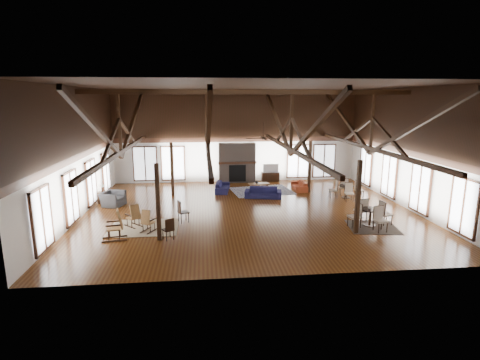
{
  "coord_description": "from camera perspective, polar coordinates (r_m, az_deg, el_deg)",
  "views": [
    {
      "loc": [
        -2.24,
        -17.64,
        5.43
      ],
      "look_at": [
        -0.37,
        1.0,
        1.37
      ],
      "focal_mm": 28.0,
      "sensor_mm": 36.0,
      "label": 1
    }
  ],
  "objects": [
    {
      "name": "side_chair_b",
      "position": [
        14.99,
        -10.78,
        -7.12
      ],
      "size": [
        0.52,
        0.52,
        0.89
      ],
      "rotation": [
        0.0,
        0.0,
        0.54
      ],
      "color": "black",
      "rests_on": "floor"
    },
    {
      "name": "cup_near",
      "position": [
        17.21,
        19.15,
        -4.01
      ],
      "size": [
        0.16,
        0.16,
        0.11
      ],
      "primitive_type": "imported",
      "rotation": [
        0.0,
        0.0,
        -0.2
      ],
      "color": "#B2B2B2",
      "rests_on": "cafe_table_near"
    },
    {
      "name": "floor",
      "position": [
        18.59,
        1.44,
        -4.74
      ],
      "size": [
        16.0,
        16.0,
        0.0
      ],
      "primitive_type": "plane",
      "color": "#583212",
      "rests_on": "ground"
    },
    {
      "name": "rug_navy",
      "position": [
        22.61,
        3.34,
        -1.66
      ],
      "size": [
        3.87,
        3.14,
        0.01
      ],
      "primitive_type": "cube",
      "rotation": [
        0.0,
        0.0,
        0.15
      ],
      "color": "#161B3F",
      "rests_on": "floor"
    },
    {
      "name": "sofa_navy_left",
      "position": [
        22.46,
        -2.68,
        -1.04
      ],
      "size": [
        1.97,
        1.0,
        0.55
      ],
      "primitive_type": "imported",
      "rotation": [
        0.0,
        0.0,
        1.43
      ],
      "color": "#17163C",
      "rests_on": "floor"
    },
    {
      "name": "side_chair_a",
      "position": [
        16.95,
        -8.93,
        -4.5
      ],
      "size": [
        0.56,
        0.56,
        1.02
      ],
      "rotation": [
        0.0,
        0.0,
        -1.18
      ],
      "color": "black",
      "rests_on": "floor"
    },
    {
      "name": "vase",
      "position": [
        22.48,
        2.58,
        -0.27
      ],
      "size": [
        0.23,
        0.23,
        0.21
      ],
      "primitive_type": "imported",
      "rotation": [
        0.0,
        0.0,
        -0.18
      ],
      "color": "#B2B2B2",
      "rests_on": "coffee_table"
    },
    {
      "name": "coffee_table",
      "position": [
        22.55,
        2.9,
        -0.65
      ],
      "size": [
        1.31,
        0.86,
        0.46
      ],
      "rotation": [
        0.0,
        0.0,
        0.23
      ],
      "color": "brown",
      "rests_on": "floor"
    },
    {
      "name": "rocking_chair_a",
      "position": [
        16.86,
        -15.84,
        -5.33
      ],
      "size": [
        0.85,
        0.85,
        1.01
      ],
      "rotation": [
        0.0,
        0.0,
        0.77
      ],
      "color": "#966039",
      "rests_on": "floor"
    },
    {
      "name": "sofa_orange",
      "position": [
        23.13,
        9.01,
        -0.83
      ],
      "size": [
        1.8,
        0.76,
        0.52
      ],
      "primitive_type": "imported",
      "rotation": [
        0.0,
        0.0,
        -1.61
      ],
      "color": "maroon",
      "rests_on": "floor"
    },
    {
      "name": "wall_back",
      "position": [
        24.86,
        -0.54,
        6.63
      ],
      "size": [
        16.0,
        0.02,
        6.0
      ],
      "primitive_type": "cube",
      "color": "silver",
      "rests_on": "floor"
    },
    {
      "name": "television",
      "position": [
        25.22,
        4.68,
        1.82
      ],
      "size": [
        1.03,
        0.15,
        0.59
      ],
      "primitive_type": "imported",
      "rotation": [
        0.0,
        0.0,
        -0.01
      ],
      "color": "#B2B2B2",
      "rests_on": "tv_console"
    },
    {
      "name": "rug_dark",
      "position": [
        17.29,
        19.55,
        -6.78
      ],
      "size": [
        2.29,
        2.14,
        0.01
      ],
      "primitive_type": "cube",
      "rotation": [
        0.0,
        0.0,
        -0.16
      ],
      "color": "black",
      "rests_on": "floor"
    },
    {
      "name": "rug_tan",
      "position": [
        16.77,
        -14.41,
        -7.03
      ],
      "size": [
        2.94,
        2.33,
        0.01
      ],
      "primitive_type": "cube",
      "rotation": [
        0.0,
        0.0,
        -0.01
      ],
      "color": "tan",
      "rests_on": "floor"
    },
    {
      "name": "wall_right",
      "position": [
        20.54,
        24.29,
        4.37
      ],
      "size": [
        0.02,
        14.0,
        6.0
      ],
      "primitive_type": "cube",
      "color": "silver",
      "rests_on": "floor"
    },
    {
      "name": "cup_far",
      "position": [
        21.68,
        15.65,
        -0.63
      ],
      "size": [
        0.15,
        0.15,
        0.11
      ],
      "primitive_type": "imported",
      "rotation": [
        0.0,
        0.0,
        -0.1
      ],
      "color": "#B2B2B2",
      "rests_on": "cafe_table_far"
    },
    {
      "name": "roof_truss",
      "position": [
        17.84,
        1.51,
        7.73
      ],
      "size": [
        15.6,
        14.07,
        3.14
      ],
      "color": "#321F0E",
      "rests_on": "wall_back"
    },
    {
      "name": "wall_left",
      "position": [
        18.72,
        -23.65,
        3.75
      ],
      "size": [
        0.02,
        14.0,
        6.0
      ],
      "primitive_type": "cube",
      "color": "silver",
      "rests_on": "floor"
    },
    {
      "name": "wall_front",
      "position": [
        11.14,
        6.0,
        -0.42
      ],
      "size": [
        16.0,
        0.02,
        6.0
      ],
      "primitive_type": "cube",
      "color": "silver",
      "rests_on": "floor"
    },
    {
      "name": "cafe_table_near",
      "position": [
        17.28,
        19.24,
        -4.94
      ],
      "size": [
        2.06,
        2.06,
        1.06
      ],
      "rotation": [
        0.0,
        0.0,
        0.14
      ],
      "color": "black",
      "rests_on": "floor"
    },
    {
      "name": "ceiling_fan",
      "position": [
        16.95,
        3.62,
        6.47
      ],
      "size": [
        1.6,
        1.6,
        0.75
      ],
      "color": "black",
      "rests_on": "roof_truss"
    },
    {
      "name": "rocking_chair_b",
      "position": [
        16.09,
        -13.95,
        -6.13
      ],
      "size": [
        0.7,
        0.85,
        0.97
      ],
      "rotation": [
        0.0,
        0.0,
        -0.47
      ],
      "color": "#966039",
      "rests_on": "floor"
    },
    {
      "name": "sofa_navy_front",
      "position": [
        21.02,
        3.55,
        -1.91
      ],
      "size": [
        2.16,
        1.17,
        0.6
      ],
      "primitive_type": "imported",
      "rotation": [
        0.0,
        0.0,
        -0.19
      ],
      "color": "#17163D",
      "rests_on": "floor"
    },
    {
      "name": "armchair",
      "position": [
        20.5,
        -18.82,
        -2.73
      ],
      "size": [
        1.38,
        1.29,
        0.73
      ],
      "primitive_type": "imported",
      "rotation": [
        0.0,
        0.0,
        1.26
      ],
      "color": "#343537",
      "rests_on": "floor"
    },
    {
      "name": "tv_console",
      "position": [
        25.33,
        4.65,
        0.51
      ],
      "size": [
        1.18,
        0.44,
        0.59
      ],
      "primitive_type": "cube",
      "color": "black",
      "rests_on": "floor"
    },
    {
      "name": "post_grid",
      "position": [
        18.21,
        1.47,
        -0.15
      ],
      "size": [
        8.16,
        7.16,
        3.05
      ],
      "color": "#321F0E",
      "rests_on": "floor"
    },
    {
      "name": "fireplace",
      "position": [
        24.76,
        -0.46,
        2.61
      ],
      "size": [
        2.5,
        0.69,
        2.6
      ],
      "color": "#6C5C52",
      "rests_on": "floor"
    },
    {
      "name": "rocking_chair_c",
      "position": [
        15.55,
        -18.27,
        -6.59
      ],
      "size": [
        1.02,
        0.65,
        1.22
      ],
      "rotation": [
        0.0,
        0.0,
        1.74
      ],
      "color": "#966039",
      "rests_on": "floor"
    },
    {
      "name": "ceiling",
      "position": [
        17.79,
        1.55,
        14.07
      ],
      "size": [
        16.0,
        14.0,
        0.02
      ],
      "primitive_type": "cube",
      "color": "black",
      "rests_on": "wall_back"
    },
    {
      "name": "side_table_lamp",
      "position": [
        21.22,
        -20.2,
        -2.14
      ],
      "size": [
        0.45,
        0.45,
        1.15
      ],
      "color": "black",
      "rests_on": "floor"
    },
    {
      "name": "cafe_table_far",
      "position": [
        21.72,
        15.89,
        -1.37
      ],
      "size": [
        1.94,
        1.94,
        0.99
      ],
      "rotation": [
        0.0,
        0.0,
        -0.15
      ],
      "color": "black",
      "rests_on": "floor"
    }
  ]
}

